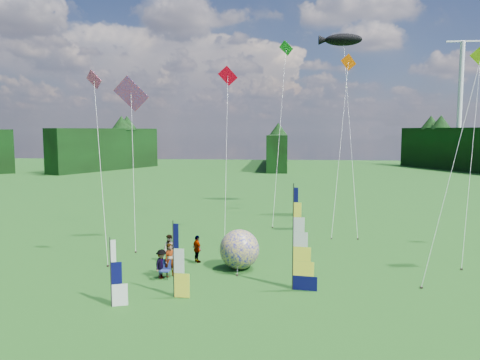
# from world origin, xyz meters

# --- Properties ---
(ground) EXTENTS (220.00, 220.00, 0.00)m
(ground) POSITION_xyz_m (0.00, 0.00, 0.00)
(ground) COLOR #235B18
(ground) RESTS_ON ground
(treeline_ring) EXTENTS (210.00, 210.00, 8.00)m
(treeline_ring) POSITION_xyz_m (0.00, 0.00, 4.00)
(treeline_ring) COLOR black
(treeline_ring) RESTS_ON ground
(turbine_right) EXTENTS (8.00, 1.20, 30.00)m
(turbine_right) POSITION_xyz_m (45.00, 102.00, 15.00)
(turbine_right) COLOR silver
(turbine_right) RESTS_ON ground
(feather_banner_main) EXTENTS (1.42, 0.31, 5.28)m
(feather_banner_main) POSITION_xyz_m (1.81, 2.81, 2.64)
(feather_banner_main) COLOR #09093F
(feather_banner_main) RESTS_ON ground
(side_banner_left) EXTENTS (1.02, 0.21, 3.67)m
(side_banner_left) POSITION_xyz_m (-3.98, 1.17, 1.83)
(side_banner_left) COLOR #FFF132
(side_banner_left) RESTS_ON ground
(side_banner_far) EXTENTS (0.92, 0.40, 3.16)m
(side_banner_far) POSITION_xyz_m (-6.56, -0.33, 1.58)
(side_banner_far) COLOR white
(side_banner_far) RESTS_ON ground
(bol_inflatable) EXTENTS (2.63, 2.63, 2.34)m
(bol_inflatable) POSITION_xyz_m (-1.24, 6.18, 1.17)
(bol_inflatable) COLOR #0A0C88
(bol_inflatable) RESTS_ON ground
(spectator_a) EXTENTS (0.82, 0.77, 1.87)m
(spectator_a) POSITION_xyz_m (-4.94, 4.35, 0.94)
(spectator_a) COLOR #66594C
(spectator_a) RESTS_ON ground
(spectator_b) EXTENTS (0.96, 0.75, 1.78)m
(spectator_b) POSITION_xyz_m (-5.60, 6.92, 0.89)
(spectator_b) COLOR #66594C
(spectator_b) RESTS_ON ground
(spectator_c) EXTENTS (0.67, 1.12, 1.62)m
(spectator_c) POSITION_xyz_m (-5.34, 3.99, 0.81)
(spectator_c) COLOR #66594C
(spectator_c) RESTS_ON ground
(spectator_d) EXTENTS (0.92, 1.04, 1.69)m
(spectator_d) POSITION_xyz_m (-3.96, 7.26, 0.85)
(spectator_d) COLOR #66594C
(spectator_d) RESTS_ON ground
(camp_chair) EXTENTS (0.63, 0.63, 1.03)m
(camp_chair) POSITION_xyz_m (-5.15, 3.96, 0.52)
(camp_chair) COLOR navy
(camp_chair) RESTS_ON ground
(kite_whale) EXTENTS (6.60, 15.38, 18.52)m
(kite_whale) POSITION_xyz_m (6.87, 20.07, 9.26)
(kite_whale) COLOR black
(kite_whale) RESTS_ON ground
(kite_rainbow_delta) EXTENTS (6.71, 10.46, 13.21)m
(kite_rainbow_delta) POSITION_xyz_m (-9.46, 12.04, 6.60)
(kite_rainbow_delta) COLOR red
(kite_rainbow_delta) RESTS_ON ground
(kite_parafoil) EXTENTS (8.99, 9.17, 18.36)m
(kite_parafoil) POSITION_xyz_m (11.15, 6.40, 9.18)
(kite_parafoil) COLOR #A00D2C
(kite_parafoil) RESTS_ON ground
(small_kite_red) EXTENTS (5.41, 11.64, 14.18)m
(small_kite_red) POSITION_xyz_m (-3.16, 15.69, 7.09)
(small_kite_red) COLOR #C50014
(small_kite_red) RESTS_ON ground
(small_kite_orange) EXTENTS (7.39, 11.62, 15.39)m
(small_kite_orange) POSITION_xyz_m (5.96, 18.51, 7.70)
(small_kite_orange) COLOR #DF5000
(small_kite_orange) RESTS_ON ground
(small_kite_yellow) EXTENTS (8.70, 11.81, 14.60)m
(small_kite_yellow) POSITION_xyz_m (13.54, 11.19, 7.30)
(small_kite_yellow) COLOR #CDE014
(small_kite_yellow) RESTS_ON ground
(small_kite_pink) EXTENTS (7.24, 8.75, 12.74)m
(small_kite_pink) POSITION_xyz_m (-10.46, 8.50, 6.37)
(small_kite_pink) COLOR #E13D78
(small_kite_pink) RESTS_ON ground
(small_kite_green) EXTENTS (9.05, 14.00, 17.92)m
(small_kite_green) POSITION_xyz_m (0.93, 23.57, 8.96)
(small_kite_green) COLOR green
(small_kite_green) RESTS_ON ground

